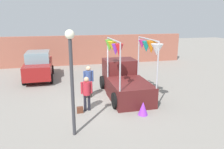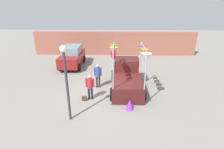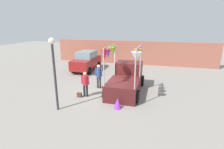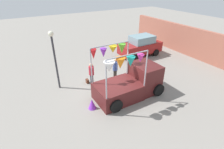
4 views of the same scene
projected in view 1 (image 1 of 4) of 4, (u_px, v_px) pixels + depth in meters
The scene contains 9 objects.
ground_plane at pixel (110, 101), 11.18m from camera, with size 60.00×60.00×0.00m, color gray.
vendor_truck at pixel (124, 79), 11.89m from camera, with size 2.47×4.16×3.17m.
parked_car at pixel (39, 65), 14.98m from camera, with size 1.88×4.00×1.88m.
person_customer at pixel (87, 91), 9.82m from camera, with size 0.53×0.34×1.60m.
person_vendor at pixel (89, 79), 11.41m from camera, with size 0.53×0.34×1.71m.
handbag at pixel (80, 110), 9.76m from camera, with size 0.28×0.16×0.28m, color #592D1E.
street_lamp at pixel (71, 69), 7.36m from camera, with size 0.32×0.32×3.78m.
brick_boundary_wall at pixel (87, 50), 19.54m from camera, with size 18.00×0.36×2.60m, color #9E5947.
folded_kite_bundle_violet at pixel (143, 108), 9.53m from camera, with size 0.44×0.44×0.60m, color purple.
Camera 1 is at (-2.38, -10.18, 4.17)m, focal length 35.00 mm.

